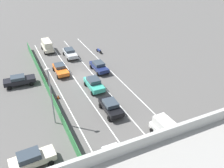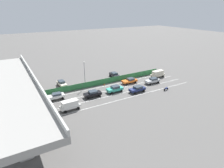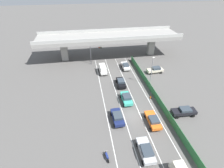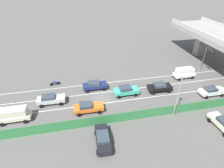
% 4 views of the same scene
% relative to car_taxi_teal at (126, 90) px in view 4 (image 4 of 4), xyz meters
% --- Properties ---
extents(ground_plane, '(300.00, 300.00, 0.00)m').
position_rel_car_taxi_teal_xyz_m(ground_plane, '(0.07, -4.52, -0.95)').
color(ground_plane, '#565451').
extents(lane_line_left_edge, '(0.14, 44.64, 0.01)m').
position_rel_car_taxi_teal_xyz_m(lane_line_left_edge, '(-4.80, -0.20, -0.95)').
color(lane_line_left_edge, silver).
rests_on(lane_line_left_edge, ground).
extents(lane_line_mid_left, '(0.14, 44.64, 0.01)m').
position_rel_car_taxi_teal_xyz_m(lane_line_mid_left, '(-1.55, -0.20, -0.95)').
color(lane_line_mid_left, silver).
rests_on(lane_line_mid_left, ground).
extents(lane_line_mid_right, '(0.14, 44.64, 0.01)m').
position_rel_car_taxi_teal_xyz_m(lane_line_mid_right, '(1.69, -0.20, -0.95)').
color(lane_line_mid_right, silver).
rests_on(lane_line_mid_right, ground).
extents(lane_line_right_edge, '(0.14, 44.64, 0.01)m').
position_rel_car_taxi_teal_xyz_m(lane_line_right_edge, '(4.94, -0.20, -0.95)').
color(lane_line_right_edge, silver).
rests_on(lane_line_right_edge, ground).
extents(green_fence, '(0.10, 40.74, 1.64)m').
position_rel_car_taxi_teal_xyz_m(green_fence, '(6.56, -0.20, -0.13)').
color(green_fence, '#2D753D').
rests_on(green_fence, ground).
extents(car_taxi_teal, '(2.09, 4.46, 1.74)m').
position_rel_car_taxi_teal_xyz_m(car_taxi_teal, '(0.00, 0.00, 0.00)').
color(car_taxi_teal, teal).
rests_on(car_taxi_teal, ground).
extents(car_sedan_navy, '(2.15, 4.54, 1.60)m').
position_rel_car_taxi_teal_xyz_m(car_sedan_navy, '(-2.99, -5.25, -0.05)').
color(car_sedan_navy, navy).
rests_on(car_sedan_navy, ground).
extents(car_sedan_black, '(2.17, 4.45, 1.63)m').
position_rel_car_taxi_teal_xyz_m(car_sedan_black, '(0.19, 6.41, -0.04)').
color(car_sedan_black, black).
rests_on(car_sedan_black, ground).
extents(car_sedan_silver, '(2.09, 4.58, 1.61)m').
position_rel_car_taxi_teal_xyz_m(car_sedan_silver, '(-0.17, -13.02, -0.04)').
color(car_sedan_silver, '#B7BABC').
rests_on(car_sedan_silver, ground).
extents(car_taxi_orange, '(2.09, 4.67, 1.55)m').
position_rel_car_taxi_teal_xyz_m(car_taxi_orange, '(3.24, -7.12, -0.08)').
color(car_taxi_orange, orange).
rests_on(car_taxi_orange, ground).
extents(car_van_white, '(2.17, 4.43, 2.21)m').
position_rel_car_taxi_teal_xyz_m(car_van_white, '(-3.40, 13.54, 0.30)').
color(car_van_white, silver).
rests_on(car_van_white, ground).
extents(car_van_cream, '(2.00, 4.68, 2.22)m').
position_rel_car_taxi_teal_xyz_m(car_van_cream, '(3.08, -17.97, 0.31)').
color(car_van_cream, beige).
rests_on(car_van_cream, ground).
extents(car_sedan_white, '(1.99, 4.55, 1.63)m').
position_rel_car_taxi_teal_xyz_m(car_sedan_white, '(3.37, 14.95, -0.04)').
color(car_sedan_white, white).
rests_on(car_sedan_white, ground).
extents(motorcycle, '(0.60, 1.94, 0.93)m').
position_rel_car_taxi_teal_xyz_m(motorcycle, '(-6.07, -12.70, -0.49)').
color(motorcycle, black).
rests_on(motorcycle, ground).
extents(parked_sedan_dark, '(4.77, 2.16, 1.61)m').
position_rel_car_taxi_teal_xyz_m(parked_sedan_dark, '(10.00, -5.90, -0.05)').
color(parked_sedan_dark, black).
rests_on(parked_sedan_dark, ground).
extents(parked_sedan_cream, '(4.51, 2.14, 1.73)m').
position_rel_car_taxi_teal_xyz_m(parked_sedan_cream, '(10.91, 11.15, -0.00)').
color(parked_sedan_cream, beige).
rests_on(parked_sedan_cream, ground).
extents(traffic_light, '(3.43, 0.94, 5.62)m').
position_rel_car_taxi_teal_xyz_m(traffic_light, '(-5.06, 19.40, 3.02)').
color(traffic_light, '#47474C').
rests_on(traffic_light, ground).
extents(street_lamp, '(0.60, 0.36, 7.47)m').
position_rel_car_taxi_teal_xyz_m(street_lamp, '(7.30, 5.48, 3.56)').
color(street_lamp, gray).
rests_on(street_lamp, ground).
extents(traffic_cone, '(0.47, 0.47, 0.64)m').
position_rel_car_taxi_teal_xyz_m(traffic_cone, '(5.58, 0.30, -0.65)').
color(traffic_cone, orange).
rests_on(traffic_cone, ground).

